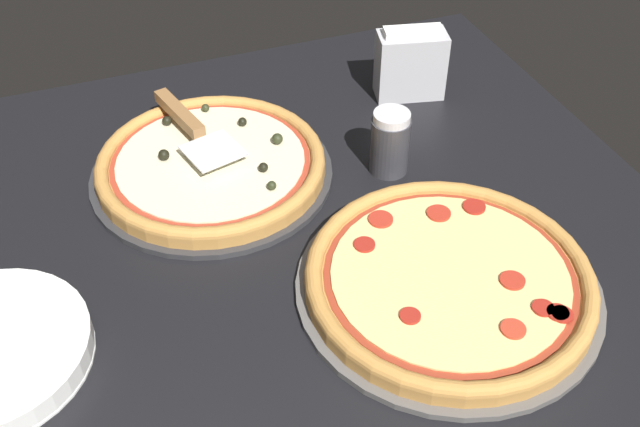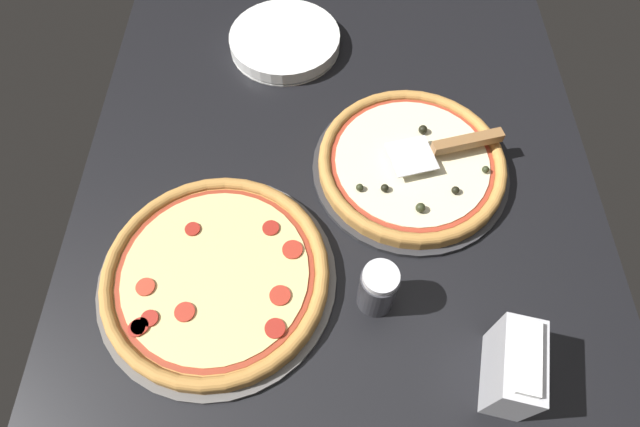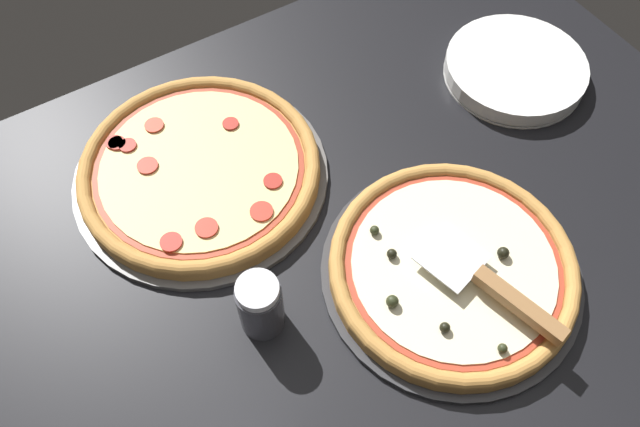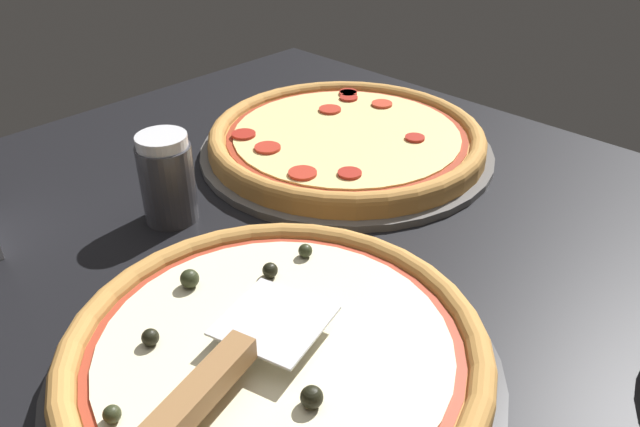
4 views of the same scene
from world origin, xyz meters
The scene contains 8 objects.
ground_plane centered at (0.00, 0.00, -1.80)cm, with size 126.10×102.42×3.60cm, color black.
pizza_pan_front centered at (2.66, -14.55, 0.50)cm, with size 39.23×39.23×1.00cm, color #2D2D30.
pizza_front centered at (2.65, -14.56, 2.60)cm, with size 36.88×36.88×4.22cm.
pizza_pan_back centered at (-21.40, 21.47, 0.50)cm, with size 42.02×42.02×1.00cm, color #565451.
pizza_back centered at (-21.41, 21.46, 2.53)cm, with size 39.50×39.50×3.08cm.
serving_spatula centered at (4.45, -22.71, 6.04)cm, with size 10.82×23.16×2.00cm.
parmesan_shaker centered at (-24.97, -6.19, 5.39)cm, with size 6.41×6.41×10.96cm.
napkin_holder centered at (-37.88, -25.64, 6.48)cm, with size 13.39×8.71×13.57cm.
Camera 1 is at (19.65, 81.00, 76.41)cm, focal length 42.00 mm.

